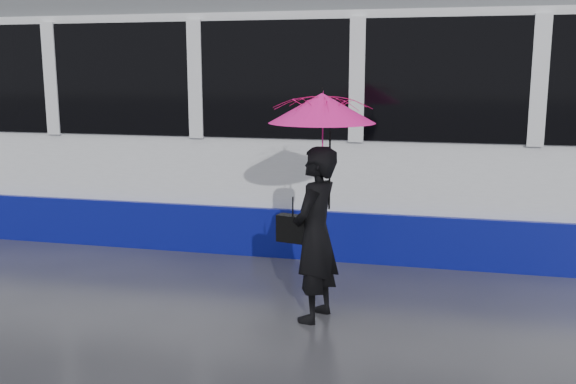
# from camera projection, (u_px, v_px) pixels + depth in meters

# --- Properties ---
(ground) EXTENTS (90.00, 90.00, 0.00)m
(ground) POSITION_uv_depth(u_px,v_px,m) (207.00, 287.00, 6.97)
(ground) COLOR #2D2D32
(ground) RESTS_ON ground
(rails) EXTENTS (34.00, 1.51, 0.02)m
(rails) POSITION_uv_depth(u_px,v_px,m) (267.00, 231.00, 9.36)
(rails) COLOR #3F3D38
(rails) RESTS_ON ground
(tram) EXTENTS (26.00, 2.56, 3.35)m
(tram) POSITION_uv_depth(u_px,v_px,m) (132.00, 117.00, 9.52)
(tram) COLOR white
(tram) RESTS_ON ground
(woman) EXTENTS (0.52, 0.67, 1.64)m
(woman) POSITION_uv_depth(u_px,v_px,m) (315.00, 235.00, 5.93)
(woman) COLOR black
(woman) RESTS_ON ground
(umbrella) EXTENTS (1.16, 1.16, 1.11)m
(umbrella) POSITION_uv_depth(u_px,v_px,m) (322.00, 129.00, 5.74)
(umbrella) COLOR #FF157A
(umbrella) RESTS_ON ground
(handbag) EXTENTS (0.31, 0.19, 0.43)m
(handbag) POSITION_uv_depth(u_px,v_px,m) (293.00, 228.00, 5.99)
(handbag) COLOR black
(handbag) RESTS_ON ground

